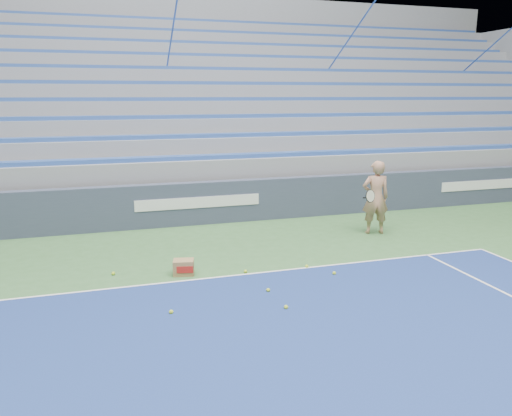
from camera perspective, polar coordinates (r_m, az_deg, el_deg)
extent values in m
cube|color=white|center=(9.35, -2.16, -7.67)|extent=(10.97, 0.05, 0.00)
cube|color=#363E52|center=(12.96, -6.70, 0.55)|extent=(30.00, 0.30, 1.10)
cube|color=white|center=(12.79, -6.58, 0.63)|extent=(3.20, 0.02, 0.28)
cube|color=white|center=(16.87, 25.10, 2.45)|extent=(3.40, 0.02, 0.28)
cube|color=gray|center=(17.38, -9.40, 3.60)|extent=(30.00, 8.50, 1.10)
cube|color=gray|center=(17.27, -9.50, 6.22)|extent=(30.00, 8.50, 0.50)
cube|color=#2C4FA0|center=(13.43, -7.34, 5.75)|extent=(29.60, 0.42, 0.11)
cube|color=gray|center=(17.65, -9.74, 7.98)|extent=(30.00, 7.65, 0.50)
cube|color=#2C4FA0|center=(14.22, -7.98, 8.14)|extent=(29.60, 0.42, 0.11)
cube|color=gray|center=(18.03, -9.98, 9.66)|extent=(30.00, 6.80, 0.50)
cube|color=#2C4FA0|center=(15.02, -8.57, 10.28)|extent=(29.60, 0.42, 0.11)
cube|color=gray|center=(18.44, -10.21, 11.28)|extent=(30.00, 5.95, 0.50)
cube|color=#2C4FA0|center=(15.85, -9.09, 12.20)|extent=(29.60, 0.42, 0.11)
cube|color=gray|center=(18.85, -10.43, 12.82)|extent=(30.00, 5.10, 0.50)
cube|color=#2C4FA0|center=(16.70, -9.57, 13.92)|extent=(29.60, 0.42, 0.11)
cube|color=gray|center=(19.28, -10.64, 14.29)|extent=(30.00, 4.25, 0.50)
cube|color=#2C4FA0|center=(17.56, -10.01, 15.48)|extent=(29.60, 0.42, 0.11)
cube|color=gray|center=(19.73, -10.85, 15.70)|extent=(30.00, 3.40, 0.50)
cube|color=#2C4FA0|center=(18.43, -10.42, 16.89)|extent=(29.60, 0.42, 0.11)
cube|color=gray|center=(20.18, -11.05, 17.05)|extent=(30.00, 2.55, 0.50)
cube|color=#2C4FA0|center=(19.32, -10.79, 18.17)|extent=(29.60, 0.42, 0.11)
cube|color=gray|center=(20.65, -11.25, 18.33)|extent=(30.00, 1.70, 0.50)
cube|color=#2C4FA0|center=(20.21, -11.14, 19.33)|extent=(29.60, 0.42, 0.11)
cube|color=gray|center=(21.12, -11.43, 19.56)|extent=(30.00, 0.85, 0.50)
cube|color=#2C4FA0|center=(21.11, -11.46, 20.40)|extent=(29.60, 0.42, 0.11)
cube|color=gray|center=(21.69, -11.37, 13.55)|extent=(31.00, 0.40, 7.30)
cylinder|color=#345DB7|center=(17.22, -9.91, 17.03)|extent=(0.05, 8.53, 5.04)
cylinder|color=#345DB7|center=(18.94, 9.22, 16.65)|extent=(0.05, 8.53, 5.04)
cylinder|color=#345DB7|center=(22.21, 23.79, 15.18)|extent=(0.05, 8.53, 5.04)
imported|color=tan|center=(12.26, 13.50, 1.18)|extent=(0.73, 0.56, 1.77)
cylinder|color=black|center=(11.86, 12.65, 1.16)|extent=(0.12, 0.27, 0.08)
cylinder|color=beige|center=(11.56, 12.92, 1.34)|extent=(0.29, 0.16, 0.28)
torus|color=black|center=(11.56, 12.92, 1.34)|extent=(0.31, 0.18, 0.30)
cube|color=olive|center=(9.46, -8.27, -6.71)|extent=(0.43, 0.36, 0.28)
cube|color=#B21E19|center=(9.33, -8.13, -7.00)|extent=(0.30, 0.08, 0.13)
sphere|color=#C1DB2C|center=(9.74, -16.00, -7.20)|extent=(0.07, 0.07, 0.07)
sphere|color=#C1DB2C|center=(7.98, 3.45, -11.24)|extent=(0.07, 0.07, 0.07)
sphere|color=#C1DB2C|center=(9.49, 8.93, -7.37)|extent=(0.07, 0.07, 0.07)
sphere|color=#C1DB2C|center=(8.61, 1.40, -9.37)|extent=(0.07, 0.07, 0.07)
sphere|color=#C1DB2C|center=(9.47, -1.21, -7.26)|extent=(0.07, 0.07, 0.07)
sphere|color=#C1DB2C|center=(9.78, 5.82, -6.65)|extent=(0.07, 0.07, 0.07)
sphere|color=#C1DB2C|center=(7.91, -9.67, -11.63)|extent=(0.07, 0.07, 0.07)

